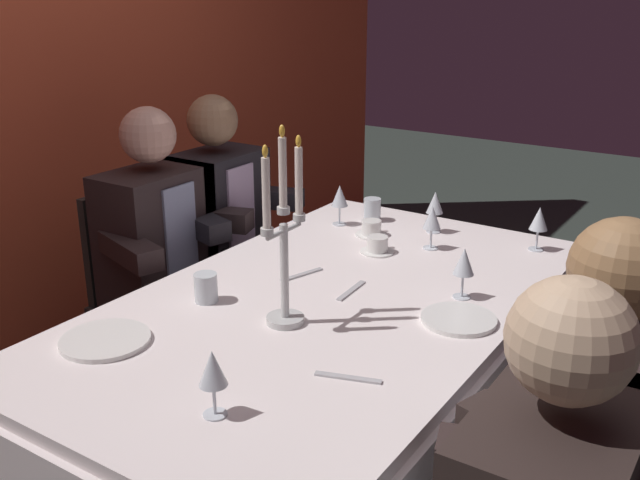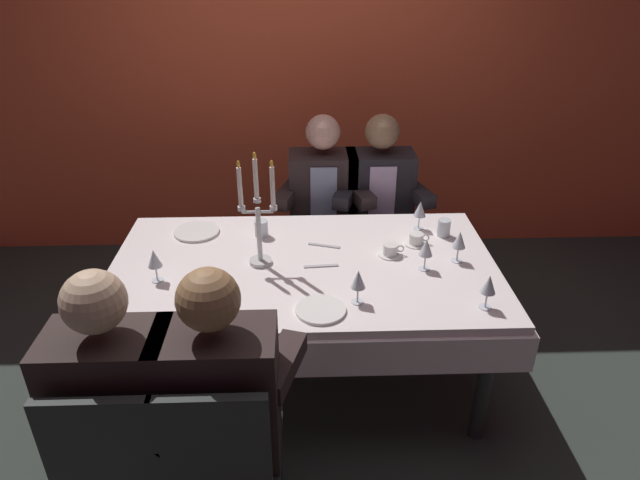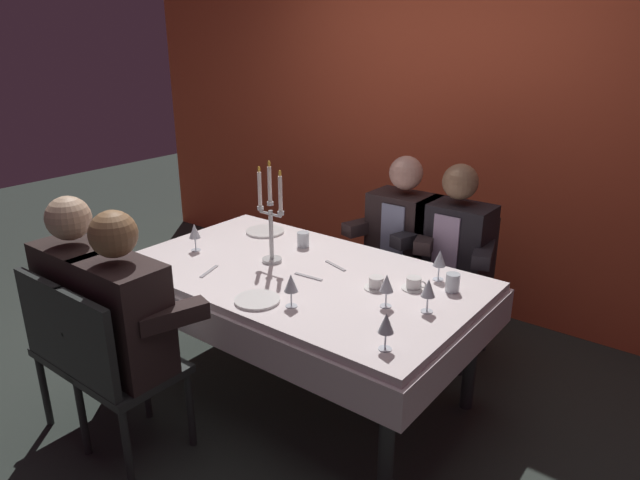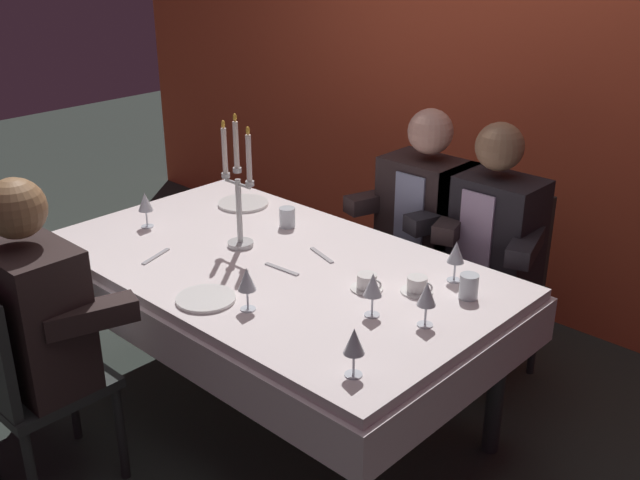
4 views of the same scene
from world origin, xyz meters
The scene contains 20 objects.
dining_table centered at (0.00, 0.00, 0.62)m, with size 1.94×1.14×0.74m.
candelabra centered at (-0.21, 0.01, 0.97)m, with size 0.19×0.11×0.58m.
dinner_plate_0 centered at (-0.58, 0.35, 0.75)m, with size 0.25×0.25×0.01m, color white.
dinner_plate_1 centered at (0.07, -0.40, 0.75)m, with size 0.22×0.22×0.01m, color white.
wine_glass_0 centered at (-0.69, -0.13, 0.85)m, with size 0.07×0.07×0.16m.
wine_glass_1 centered at (0.23, -0.34, 0.86)m, with size 0.07×0.07×0.16m.
wine_glass_2 centered at (0.64, 0.36, 0.85)m, with size 0.07×0.07×0.16m.
wine_glass_3 centered at (0.76, 0.00, 0.86)m, with size 0.07×0.07×0.16m.
wine_glass_4 centered at (0.58, -0.07, 0.85)m, with size 0.07×0.07×0.16m.
wine_glass_5 centered at (0.78, -0.40, 0.86)m, with size 0.07×0.07×0.16m.
water_tumbler_0 centered at (-0.22, 0.30, 0.79)m, with size 0.07×0.07×0.09m, color silver.
water_tumbler_1 centered at (0.76, 0.27, 0.79)m, with size 0.07×0.07×0.09m, color silver.
coffee_cup_0 centered at (0.44, 0.07, 0.77)m, with size 0.13×0.12×0.06m.
coffee_cup_1 centered at (0.59, 0.18, 0.77)m, with size 0.13×0.12×0.06m.
fork_0 centered at (0.11, 0.18, 0.74)m, with size 0.17×0.02×0.01m, color #B7B7BC.
fork_1 centered at (-0.38, -0.30, 0.74)m, with size 0.17×0.02×0.01m, color #B7B7BC.
fork_2 centered at (0.09, -0.03, 0.74)m, with size 0.17×0.02×0.01m, color #B7B7BC.
seated_diner_1 centered at (-0.31, -0.89, 0.74)m, with size 0.63×0.48×1.24m.
seated_diner_2 centered at (0.13, 0.89, 0.74)m, with size 0.63×0.48×1.24m.
seated_diner_3 centered at (0.49, 0.89, 0.74)m, with size 0.63×0.48×1.24m.
Camera 1 is at (-1.74, -1.11, 1.67)m, focal length 40.89 mm.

